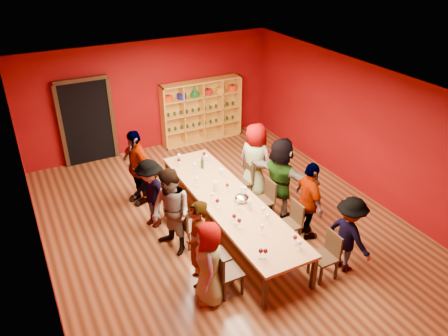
{
  "coord_description": "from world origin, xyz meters",
  "views": [
    {
      "loc": [
        -3.48,
        -6.48,
        5.5
      ],
      "look_at": [
        0.18,
        0.55,
        1.15
      ],
      "focal_mm": 35.0,
      "sensor_mm": 36.0,
      "label": 1
    }
  ],
  "objects_px": {
    "chair_person_left_1": "(212,255)",
    "person_right_0": "(349,235)",
    "chair_person_left_4": "(154,178)",
    "person_right_1": "(309,202)",
    "person_left_3": "(151,194)",
    "chair_person_right_2": "(266,198)",
    "spittoon_bowl": "(242,198)",
    "chair_person_right_3": "(245,179)",
    "person_right_2": "(280,178)",
    "person_left_1": "(198,244)",
    "chair_person_left_0": "(225,271)",
    "wine_bottle": "(202,164)",
    "tasting_table": "(229,201)",
    "person_left_2": "(171,212)",
    "shelving_unit": "(201,108)",
    "chair_person_left_3": "(171,200)",
    "chair_person_right_0": "(328,253)",
    "person_left_4": "(137,167)",
    "person_left_0": "(209,263)",
    "person_right_3": "(255,161)",
    "chair_person_left_2": "(189,224)",
    "chair_person_right_1": "(292,221)"
  },
  "relations": [
    {
      "from": "chair_person_left_1",
      "to": "person_right_0",
      "type": "xyz_separation_m",
      "value": [
        2.26,
        -0.9,
        0.25
      ]
    },
    {
      "from": "chair_person_left_4",
      "to": "person_right_1",
      "type": "distance_m",
      "value": 3.6
    },
    {
      "from": "person_left_3",
      "to": "chair_person_left_4",
      "type": "xyz_separation_m",
      "value": [
        0.42,
        1.03,
        -0.27
      ]
    },
    {
      "from": "chair_person_right_2",
      "to": "spittoon_bowl",
      "type": "height_order",
      "value": "spittoon_bowl"
    },
    {
      "from": "person_right_0",
      "to": "chair_person_right_3",
      "type": "relative_size",
      "value": 1.68
    },
    {
      "from": "person_right_1",
      "to": "person_right_2",
      "type": "distance_m",
      "value": 0.95
    },
    {
      "from": "chair_person_right_2",
      "to": "chair_person_left_4",
      "type": "bearing_deg",
      "value": 134.01
    },
    {
      "from": "person_left_1",
      "to": "chair_person_right_3",
      "type": "bearing_deg",
      "value": 149.95
    },
    {
      "from": "chair_person_left_0",
      "to": "person_left_1",
      "type": "height_order",
      "value": "person_left_1"
    },
    {
      "from": "wine_bottle",
      "to": "person_left_3",
      "type": "bearing_deg",
      "value": -159.31
    },
    {
      "from": "tasting_table",
      "to": "person_left_2",
      "type": "bearing_deg",
      "value": -176.41
    },
    {
      "from": "person_left_3",
      "to": "person_right_1",
      "type": "xyz_separation_m",
      "value": [
        2.61,
        -1.81,
        0.07
      ]
    },
    {
      "from": "shelving_unit",
      "to": "person_left_3",
      "type": "bearing_deg",
      "value": -128.47
    },
    {
      "from": "chair_person_left_3",
      "to": "spittoon_bowl",
      "type": "xyz_separation_m",
      "value": [
        1.1,
        -1.07,
        0.32
      ]
    },
    {
      "from": "person_left_3",
      "to": "wine_bottle",
      "type": "distance_m",
      "value": 1.51
    },
    {
      "from": "tasting_table",
      "to": "chair_person_right_0",
      "type": "xyz_separation_m",
      "value": [
        0.91,
        -2.0,
        -0.2
      ]
    },
    {
      "from": "person_right_1",
      "to": "person_right_2",
      "type": "relative_size",
      "value": 0.93
    },
    {
      "from": "chair_person_right_3",
      "to": "person_right_1",
      "type": "bearing_deg",
      "value": -78.44
    },
    {
      "from": "chair_person_left_0",
      "to": "person_right_2",
      "type": "bearing_deg",
      "value": 36.44
    },
    {
      "from": "chair_person_left_1",
      "to": "person_left_4",
      "type": "xyz_separation_m",
      "value": [
        -0.38,
        3.01,
        0.38
      ]
    },
    {
      "from": "shelving_unit",
      "to": "chair_person_left_4",
      "type": "relative_size",
      "value": 2.7
    },
    {
      "from": "person_left_0",
      "to": "person_right_1",
      "type": "height_order",
      "value": "person_right_1"
    },
    {
      "from": "shelving_unit",
      "to": "person_right_3",
      "type": "distance_m",
      "value": 3.4
    },
    {
      "from": "tasting_table",
      "to": "person_right_0",
      "type": "relative_size",
      "value": 3.02
    },
    {
      "from": "chair_person_left_0",
      "to": "chair_person_left_1",
      "type": "bearing_deg",
      "value": 90.0
    },
    {
      "from": "person_right_3",
      "to": "tasting_table",
      "type": "bearing_deg",
      "value": 104.19
    },
    {
      "from": "person_left_4",
      "to": "person_left_0",
      "type": "bearing_deg",
      "value": -12.52
    },
    {
      "from": "chair_person_left_0",
      "to": "person_left_3",
      "type": "distance_m",
      "value": 2.5
    },
    {
      "from": "person_left_1",
      "to": "tasting_table",
      "type": "bearing_deg",
      "value": 148.8
    },
    {
      "from": "chair_person_left_2",
      "to": "chair_person_right_2",
      "type": "xyz_separation_m",
      "value": [
        1.82,
        0.11,
        0.0
      ]
    },
    {
      "from": "chair_person_left_4",
      "to": "person_right_1",
      "type": "relative_size",
      "value": 0.53
    },
    {
      "from": "person_left_1",
      "to": "chair_person_left_4",
      "type": "distance_m",
      "value": 3.04
    },
    {
      "from": "chair_person_left_4",
      "to": "shelving_unit",
      "type": "bearing_deg",
      "value": 46.14
    },
    {
      "from": "chair_person_left_4",
      "to": "chair_person_left_1",
      "type": "bearing_deg",
      "value": -90.0
    },
    {
      "from": "person_left_1",
      "to": "chair_person_right_1",
      "type": "bearing_deg",
      "value": 110.86
    },
    {
      "from": "person_right_1",
      "to": "person_right_2",
      "type": "xyz_separation_m",
      "value": [
        -0.04,
        0.95,
        0.06
      ]
    },
    {
      "from": "spittoon_bowl",
      "to": "wine_bottle",
      "type": "xyz_separation_m",
      "value": [
        -0.12,
        1.6,
        0.04
      ]
    },
    {
      "from": "person_left_1",
      "to": "chair_person_right_1",
      "type": "xyz_separation_m",
      "value": [
        2.09,
        0.18,
        -0.33
      ]
    },
    {
      "from": "person_left_0",
      "to": "chair_person_right_0",
      "type": "bearing_deg",
      "value": 101.01
    },
    {
      "from": "chair_person_right_0",
      "to": "person_right_2",
      "type": "bearing_deg",
      "value": 80.55
    },
    {
      "from": "chair_person_right_0",
      "to": "chair_person_left_4",
      "type": "bearing_deg",
      "value": 114.92
    },
    {
      "from": "person_left_1",
      "to": "person_right_1",
      "type": "height_order",
      "value": "person_right_1"
    },
    {
      "from": "chair_person_right_3",
      "to": "person_right_3",
      "type": "relative_size",
      "value": 0.5
    },
    {
      "from": "shelving_unit",
      "to": "chair_person_left_2",
      "type": "bearing_deg",
      "value": -117.68
    },
    {
      "from": "chair_person_right_3",
      "to": "chair_person_left_3",
      "type": "bearing_deg",
      "value": -178.91
    },
    {
      "from": "shelving_unit",
      "to": "chair_person_right_3",
      "type": "bearing_deg",
      "value": -98.16
    },
    {
      "from": "chair_person_left_3",
      "to": "chair_person_right_2",
      "type": "xyz_separation_m",
      "value": [
        1.82,
        -0.86,
        0.0
      ]
    },
    {
      "from": "shelving_unit",
      "to": "person_right_1",
      "type": "height_order",
      "value": "shelving_unit"
    },
    {
      "from": "chair_person_right_0",
      "to": "person_right_1",
      "type": "bearing_deg",
      "value": 70.86
    },
    {
      "from": "chair_person_left_4",
      "to": "chair_person_right_1",
      "type": "xyz_separation_m",
      "value": [
        1.82,
        -2.83,
        0.0
      ]
    }
  ]
}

